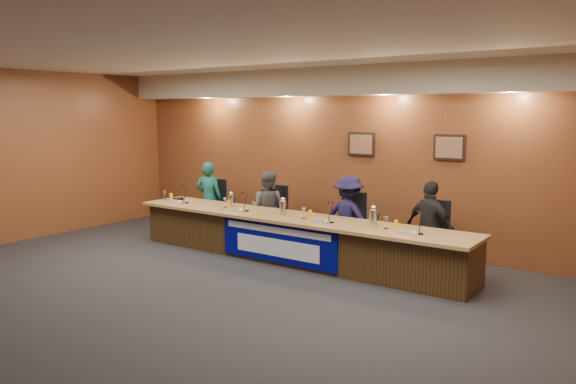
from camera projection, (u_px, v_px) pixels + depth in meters
name	position (u px, v px, depth m)	size (l,w,h in m)	color
floor	(186.00, 300.00, 7.28)	(10.00, 10.00, 0.00)	black
ceiling	(179.00, 47.00, 6.83)	(10.00, 8.00, 0.04)	silver
wall_back	(343.00, 157.00, 10.27)	(10.00, 0.04, 3.20)	brown
soffit	(336.00, 81.00, 9.88)	(10.00, 0.50, 0.50)	beige
dais_body	(292.00, 240.00, 9.16)	(6.00, 0.80, 0.70)	#392611
dais_top	(290.00, 218.00, 9.07)	(6.10, 0.95, 0.05)	#9C7644
banner	(277.00, 243.00, 8.83)	(2.20, 0.02, 0.65)	#01046C
banner_text_upper	(277.00, 230.00, 8.79)	(2.00, 0.01, 0.10)	silver
banner_text_lower	(277.00, 248.00, 8.83)	(1.60, 0.01, 0.28)	silver
wall_photo_left	(361.00, 144.00, 9.98)	(0.52, 0.04, 0.42)	black
wall_photo_right	(449.00, 147.00, 9.06)	(0.52, 0.04, 0.42)	black
panelist_a	(209.00, 198.00, 11.06)	(0.53, 0.35, 1.45)	#124E47
panelist_b	(268.00, 208.00, 10.22)	(0.66, 0.52, 1.36)	#4B4C50
panelist_c	(348.00, 217.00, 9.24)	(0.90, 0.52, 1.39)	#131136
panelist_d	(430.00, 227.00, 8.43)	(0.82, 0.34, 1.40)	black
office_chair_a	(212.00, 210.00, 11.17)	(0.48, 0.48, 0.08)	black
office_chair_b	(271.00, 218.00, 10.32)	(0.48, 0.48, 0.08)	black
office_chair_c	(351.00, 229.00, 9.35)	(0.48, 0.48, 0.08)	black
office_chair_d	(432.00, 240.00, 8.54)	(0.48, 0.48, 0.08)	black
nameplate_a	(175.00, 201.00, 10.32)	(0.24, 0.06, 0.09)	white
microphone_a	(187.00, 203.00, 10.33)	(0.07, 0.07, 0.02)	black
juice_glass_a	(171.00, 197.00, 10.57)	(0.06, 0.06, 0.15)	#FEA612
water_glass_a	(165.00, 195.00, 10.69)	(0.08, 0.08, 0.18)	silver
nameplate_b	(234.00, 209.00, 9.45)	(0.24, 0.06, 0.09)	white
microphone_b	(247.00, 211.00, 9.50)	(0.07, 0.07, 0.02)	black
juice_glass_b	(229.00, 204.00, 9.74)	(0.06, 0.06, 0.15)	#FEA612
water_glass_b	(225.00, 203.00, 9.85)	(0.08, 0.08, 0.18)	silver
nameplate_c	(319.00, 220.00, 8.48)	(0.24, 0.06, 0.09)	white
microphone_c	(332.00, 222.00, 8.51)	(0.07, 0.07, 0.02)	black
juice_glass_c	(310.00, 215.00, 8.78)	(0.06, 0.06, 0.15)	#FEA612
water_glass_c	(303.00, 213.00, 8.83)	(0.08, 0.08, 0.18)	silver
nameplate_d	(405.00, 232.00, 7.67)	(0.24, 0.06, 0.09)	white
microphone_d	(421.00, 234.00, 7.71)	(0.07, 0.07, 0.02)	black
juice_glass_d	(396.00, 225.00, 7.95)	(0.06, 0.06, 0.15)	#FEA612
water_glass_d	(386.00, 223.00, 8.07)	(0.08, 0.08, 0.18)	silver
carafe_left	(232.00, 201.00, 9.90)	(0.11, 0.11, 0.22)	silver
carafe_mid	(283.00, 208.00, 9.14)	(0.12, 0.12, 0.23)	silver
carafe_right	(373.00, 218.00, 8.22)	(0.12, 0.12, 0.25)	silver
speakerphone	(177.00, 199.00, 10.62)	(0.32, 0.32, 0.05)	black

